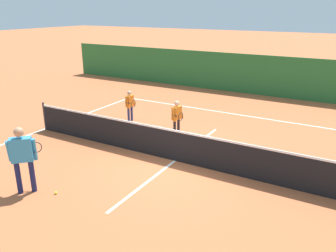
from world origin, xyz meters
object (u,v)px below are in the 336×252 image
tennis_net (175,145)px  student_0 (130,103)px  instructor (22,154)px  tennis_ball_5 (56,193)px  student_1 (177,115)px

tennis_net → student_0: size_ratio=8.87×
tennis_net → instructor: size_ratio=6.53×
tennis_ball_5 → student_1: bearing=82.0°
tennis_net → student_0: student_0 is taller
instructor → student_0: bearing=100.2°
tennis_net → tennis_ball_5: size_ratio=162.39×
tennis_ball_5 → student_0: bearing=107.4°
instructor → student_1: 5.36m
tennis_net → tennis_ball_5: bearing=-117.2°
student_1 → tennis_ball_5: size_ratio=19.10×
student_0 → tennis_ball_5: 5.81m
tennis_net → student_1: student_1 is taller
tennis_net → instructor: 4.12m
student_0 → student_1: 2.48m
student_0 → tennis_ball_5: (1.72, -5.50, -0.72)m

